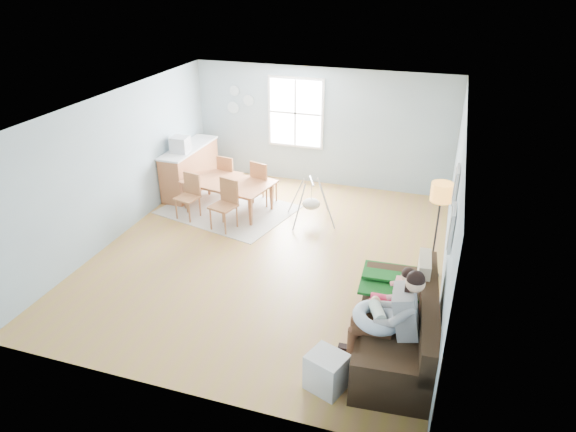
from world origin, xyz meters
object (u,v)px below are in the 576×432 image
(monitor, at_px, (180,144))
(chair_sw, at_px, (190,193))
(baby_swing, at_px, (311,203))
(chair_se, at_px, (226,201))
(father, at_px, (391,315))
(dining_table, at_px, (227,196))
(counter, at_px, (190,169))
(storage_cube, at_px, (326,371))
(sofa, at_px, (401,330))
(chair_nw, at_px, (228,173))
(floor_lamp, at_px, (441,200))
(toddler, at_px, (398,291))
(chair_ne, at_px, (262,180))

(monitor, bearing_deg, chair_sw, -54.73)
(baby_swing, bearing_deg, chair_se, -153.05)
(father, relative_size, dining_table, 0.82)
(counter, bearing_deg, storage_cube, -48.50)
(sofa, bearing_deg, chair_nw, 136.60)
(storage_cube, relative_size, chair_se, 0.56)
(floor_lamp, height_order, chair_nw, floor_lamp)
(toddler, bearing_deg, chair_ne, 132.31)
(toddler, xyz_separation_m, chair_nw, (-4.18, 3.84, -0.26))
(counter, bearing_deg, chair_ne, -6.87)
(toddler, distance_m, storage_cube, 1.46)
(chair_sw, bearing_deg, floor_lamp, -9.22)
(counter, distance_m, monitor, 0.77)
(chair_ne, height_order, counter, counter)
(toddler, bearing_deg, chair_se, 146.26)
(father, bearing_deg, chair_se, 140.49)
(dining_table, height_order, chair_nw, chair_nw)
(chair_ne, bearing_deg, sofa, -48.41)
(floor_lamp, distance_m, storage_cube, 3.38)
(baby_swing, bearing_deg, father, -61.02)
(floor_lamp, distance_m, monitor, 5.74)
(baby_swing, bearing_deg, chair_sw, -167.06)
(chair_sw, height_order, chair_nw, chair_nw)
(sofa, height_order, chair_se, chair_se)
(father, bearing_deg, chair_ne, 128.19)
(chair_sw, height_order, chair_ne, chair_ne)
(sofa, distance_m, father, 0.59)
(counter, height_order, monitor, monitor)
(toddler, xyz_separation_m, chair_ne, (-3.29, 3.62, -0.23))
(father, xyz_separation_m, floor_lamp, (0.40, 2.37, 0.60))
(storage_cube, distance_m, monitor, 6.50)
(sofa, distance_m, floor_lamp, 2.30)
(chair_nw, distance_m, baby_swing, 2.22)
(sofa, bearing_deg, toddler, 116.32)
(chair_se, distance_m, chair_nw, 1.56)
(toddler, height_order, baby_swing, toddler)
(chair_sw, xyz_separation_m, chair_nw, (0.31, 1.23, 0.01))
(father, distance_m, baby_swing, 4.26)
(dining_table, distance_m, chair_nw, 0.81)
(toddler, height_order, chair_ne, toddler)
(floor_lamp, height_order, monitor, floor_lamp)
(dining_table, xyz_separation_m, chair_sw, (-0.60, -0.51, 0.21))
(floor_lamp, distance_m, chair_nw, 5.06)
(storage_cube, height_order, chair_ne, chair_ne)
(toddler, height_order, storage_cube, toddler)
(sofa, distance_m, counter, 6.60)
(chair_ne, bearing_deg, floor_lamp, -26.07)
(toddler, distance_m, chair_ne, 4.90)
(chair_sw, height_order, chair_se, chair_se)
(dining_table, distance_m, chair_sw, 0.81)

